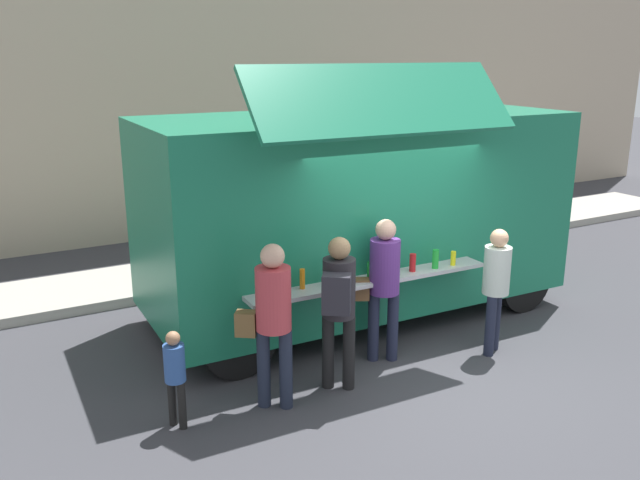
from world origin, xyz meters
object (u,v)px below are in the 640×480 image
at_px(customer_front_ordering, 383,278).
at_px(food_truck_main, 358,208).
at_px(trash_bin, 452,219).
at_px(customer_rear_waiting, 272,313).
at_px(customer_mid_with_backpack, 339,299).
at_px(child_near_queue, 175,371).
at_px(customer_extra_browsing, 496,280).

bearing_deg(customer_front_ordering, food_truck_main, 7.17).
height_order(trash_bin, customer_rear_waiting, customer_rear_waiting).
height_order(customer_front_ordering, customer_mid_with_backpack, customer_front_ordering).
distance_m(customer_mid_with_backpack, child_near_queue, 1.85).
bearing_deg(child_near_queue, trash_bin, 1.94).
bearing_deg(customer_mid_with_backpack, customer_extra_browsing, -56.76).
relative_size(customer_mid_with_backpack, child_near_queue, 1.70).
height_order(trash_bin, customer_extra_browsing, customer_extra_browsing).
height_order(trash_bin, customer_front_ordering, customer_front_ordering).
bearing_deg(customer_extra_browsing, customer_mid_with_backpack, 57.41).
relative_size(food_truck_main, customer_rear_waiting, 3.24).
bearing_deg(customer_extra_browsing, customer_front_ordering, 39.96).
height_order(customer_front_ordering, customer_extra_browsing, customer_front_ordering).
bearing_deg(trash_bin, customer_front_ordering, -138.39).
distance_m(customer_front_ordering, customer_mid_with_backpack, 0.92).
xyz_separation_m(customer_mid_with_backpack, customer_rear_waiting, (-0.78, 0.01, -0.01)).
distance_m(trash_bin, customer_rear_waiting, 7.16).
bearing_deg(trash_bin, customer_mid_with_backpack, -140.76).
distance_m(food_truck_main, customer_front_ordering, 1.60).
bearing_deg(child_near_queue, customer_rear_waiting, -34.28).
height_order(customer_mid_with_backpack, customer_rear_waiting, customer_rear_waiting).
distance_m(customer_extra_browsing, child_near_queue, 3.98).
bearing_deg(customer_mid_with_backpack, customer_front_ordering, -29.29).
distance_m(customer_front_ordering, customer_extra_browsing, 1.42).
bearing_deg(food_truck_main, customer_front_ordering, -109.22).
bearing_deg(trash_bin, child_near_queue, -149.65).
bearing_deg(food_truck_main, customer_extra_browsing, -66.13).
bearing_deg(customer_front_ordering, customer_rear_waiting, 130.47).
xyz_separation_m(food_truck_main, customer_mid_with_backpack, (-1.37, -1.80, -0.48)).
xyz_separation_m(trash_bin, child_near_queue, (-6.85, -4.01, 0.17)).
xyz_separation_m(food_truck_main, trash_bin, (3.68, 2.32, -1.11)).
distance_m(trash_bin, customer_extra_browsing, 5.15).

